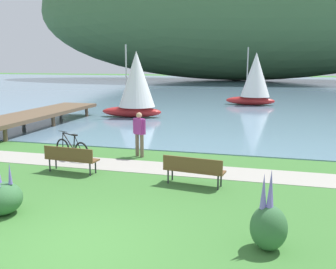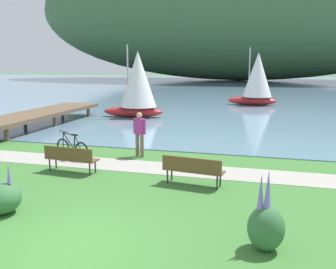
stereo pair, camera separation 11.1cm
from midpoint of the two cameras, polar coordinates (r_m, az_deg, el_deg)
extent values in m
plane|color=#3D7533|center=(8.04, -13.70, -15.85)|extent=(200.00, 200.00, 0.00)
cube|color=#6B8EA8|center=(54.64, 11.35, 6.95)|extent=(180.00, 80.00, 0.04)
ellipsoid|color=#42663D|center=(76.16, 10.47, 18.57)|extent=(82.03, 28.00, 27.85)
cube|color=#A39E93|center=(13.00, -1.52, -5.05)|extent=(60.00, 1.50, 0.01)
cube|color=brown|center=(11.18, 3.70, -5.37)|extent=(1.85, 0.71, 0.05)
cube|color=brown|center=(10.92, 3.35, -4.53)|extent=(1.79, 0.28, 0.40)
cylinder|color=#2D2D33|center=(11.65, 0.38, -5.83)|extent=(0.05, 0.05, 0.45)
cylinder|color=#2D2D33|center=(11.18, 7.70, -6.64)|extent=(0.05, 0.05, 0.45)
cylinder|color=#2D2D33|center=(11.35, -0.27, -6.28)|extent=(0.05, 0.05, 0.45)
cylinder|color=#2D2D33|center=(10.88, 7.24, -7.14)|extent=(0.05, 0.05, 0.45)
cube|color=brown|center=(12.82, -14.47, -3.57)|extent=(1.83, 0.63, 0.05)
cube|color=brown|center=(12.60, -15.05, -2.80)|extent=(1.80, 0.19, 0.40)
cylinder|color=#2D2D33|center=(13.44, -16.73, -4.02)|extent=(0.05, 0.05, 0.45)
cylinder|color=#2D2D33|center=(12.61, -11.10, -4.73)|extent=(0.05, 0.05, 0.45)
cylinder|color=#2D2D33|center=(13.18, -17.59, -4.35)|extent=(0.05, 0.05, 0.45)
cylinder|color=#2D2D33|center=(12.34, -11.90, -5.11)|extent=(0.05, 0.05, 0.45)
torus|color=black|center=(14.93, -15.75, -1.96)|extent=(0.69, 0.31, 0.72)
torus|color=black|center=(14.14, -13.08, -2.54)|extent=(0.69, 0.31, 0.72)
cylinder|color=black|center=(14.61, -14.98, -0.96)|extent=(0.58, 0.26, 0.61)
cylinder|color=black|center=(14.53, -14.93, 0.05)|extent=(0.63, 0.27, 0.09)
cylinder|color=black|center=(14.36, -14.15, -1.22)|extent=(0.13, 0.08, 0.54)
cylinder|color=black|center=(14.29, -13.65, -2.38)|extent=(0.41, 0.18, 0.05)
cylinder|color=black|center=(14.21, -13.59, -1.36)|extent=(0.35, 0.16, 0.56)
cylinder|color=black|center=(14.85, -15.75, -0.85)|extent=(0.09, 0.06, 0.60)
cube|color=black|center=(14.28, -14.10, -0.08)|extent=(0.26, 0.18, 0.05)
cylinder|color=black|center=(14.77, -15.75, 0.43)|extent=(0.46, 0.19, 0.02)
cylinder|color=#72604C|center=(14.55, -4.87, -1.59)|extent=(0.14, 0.14, 0.88)
cylinder|color=#72604C|center=(14.39, -4.17, -1.72)|extent=(0.14, 0.14, 0.88)
cube|color=#9E338C|center=(14.33, -4.56, 1.23)|extent=(0.44, 0.35, 0.60)
sphere|color=tan|center=(14.27, -4.59, 2.90)|extent=(0.22, 0.22, 0.22)
cylinder|color=#9E338C|center=(14.51, -5.32, 1.34)|extent=(0.09, 0.09, 0.56)
cylinder|color=#9E338C|center=(14.16, -3.79, 1.13)|extent=(0.09, 0.09, 0.56)
ellipsoid|color=#386B3D|center=(9.95, -24.04, -8.76)|extent=(0.96, 0.96, 0.78)
cylinder|color=#386B3D|center=(9.77, -22.86, -7.20)|extent=(0.02, 0.02, 0.12)
cone|color=#7A6BC6|center=(9.68, -23.00, -5.41)|extent=(0.10, 0.10, 0.52)
ellipsoid|color=#386B3D|center=(7.72, 14.48, -13.41)|extent=(0.71, 0.71, 0.89)
cylinder|color=#386B3D|center=(7.60, 14.62, -11.13)|extent=(0.02, 0.02, 0.12)
cone|color=#8470D1|center=(7.45, 14.78, -7.94)|extent=(0.14, 0.14, 0.77)
cylinder|color=#386B3D|center=(7.56, 14.54, -11.25)|extent=(0.02, 0.02, 0.12)
cone|color=#8470D1|center=(7.45, 14.65, -9.01)|extent=(0.14, 0.14, 0.51)
cylinder|color=#386B3D|center=(7.56, 13.62, -11.20)|extent=(0.02, 0.02, 0.12)
cone|color=#8470D1|center=(7.42, 13.76, -8.29)|extent=(0.13, 0.13, 0.69)
ellipsoid|color=#B22323|center=(24.72, -5.62, 3.42)|extent=(4.01, 1.48, 0.69)
cylinder|color=#B2B2B2|center=(24.61, -6.42, 8.75)|extent=(0.10, 0.10, 3.92)
cone|color=white|center=(24.44, -4.88, 8.31)|extent=(2.54, 2.54, 3.53)
ellipsoid|color=#B22323|center=(32.31, 12.14, 4.99)|extent=(4.04, 1.32, 0.70)
cylinder|color=#B2B2B2|center=(32.20, 11.75, 9.18)|extent=(0.10, 0.10, 3.99)
cone|color=white|center=(32.13, 12.96, 8.77)|extent=(2.49, 2.49, 3.59)
cube|color=brown|center=(22.48, -19.15, 2.94)|extent=(2.40, 10.00, 0.20)
cylinder|color=brown|center=(18.80, -23.43, -0.05)|extent=(0.20, 0.20, 0.60)
cylinder|color=brown|center=(23.09, -21.06, 2.01)|extent=(0.20, 0.20, 0.60)
cylinder|color=brown|center=(22.02, -17.01, 1.86)|extent=(0.20, 0.20, 0.60)
cylinder|color=brown|center=(26.39, -15.98, 3.34)|extent=(0.20, 0.20, 0.60)
cylinder|color=brown|center=(25.46, -12.26, 3.25)|extent=(0.20, 0.20, 0.60)
camera|label=1|loc=(0.06, -90.23, -0.05)|focal=40.53mm
camera|label=2|loc=(0.06, 89.77, 0.05)|focal=40.53mm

